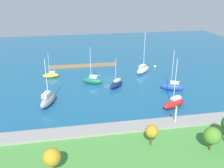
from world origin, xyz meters
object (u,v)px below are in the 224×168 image
sailboat_yellow_center_basin (51,75)px  sailboat_navy_along_channel (116,84)px  pier_dock (82,66)px  park_tree_center (52,157)px  harbor_beacon (176,112)px  park_tree_midwest (212,136)px  sailboat_red_near_pier (174,103)px  sailboat_gray_outer_mooring (48,100)px  sailboat_white_west_end (143,69)px  park_tree_east (152,131)px  sailboat_green_lone_south (92,80)px  sailboat_blue_far_north (172,87)px  mooring_buoy_white (155,67)px

sailboat_yellow_center_basin → sailboat_navy_along_channel: 23.65m
pier_dock → park_tree_center: bearing=81.6°
harbor_beacon → pier_dock: bearing=-69.9°
park_tree_center → park_tree_midwest: bearing=-178.2°
sailboat_red_near_pier → sailboat_gray_outer_mooring: sailboat_red_near_pier is taller
park_tree_midwest → sailboat_yellow_center_basin: (30.99, -47.04, -3.25)m
sailboat_gray_outer_mooring → sailboat_white_west_end: size_ratio=0.85×
park_tree_center → sailboat_red_near_pier: sailboat_red_near_pier is taller
harbor_beacon → sailboat_white_west_end: (-3.53, -35.90, -2.38)m
park_tree_east → sailboat_navy_along_channel: sailboat_navy_along_channel is taller
sailboat_yellow_center_basin → sailboat_white_west_end: (-32.04, 1.00, 0.42)m
sailboat_yellow_center_basin → sailboat_navy_along_channel: bearing=145.2°
park_tree_midwest → sailboat_red_near_pier: (-1.21, -19.13, -2.94)m
sailboat_gray_outer_mooring → park_tree_center: bearing=-153.8°
sailboat_green_lone_south → sailboat_navy_along_channel: bearing=175.0°
park_tree_midwest → sailboat_navy_along_channel: bearing=-72.6°
park_tree_center → sailboat_green_lone_south: bearing=-104.8°
harbor_beacon → sailboat_yellow_center_basin: (28.52, -36.90, -2.80)m
sailboat_white_west_end → sailboat_navy_along_channel: 16.45m
park_tree_midwest → sailboat_yellow_center_basin: 56.42m
sailboat_blue_far_north → sailboat_green_lone_south: bearing=2.2°
park_tree_center → park_tree_east: 18.55m
sailboat_navy_along_channel → sailboat_green_lone_south: 8.21m
sailboat_red_near_pier → sailboat_white_west_end: (0.16, -26.91, 0.11)m
park_tree_center → mooring_buoy_white: bearing=-124.5°
sailboat_red_near_pier → mooring_buoy_white: bearing=-126.0°
park_tree_midwest → park_tree_east: bearing=-18.5°
sailboat_gray_outer_mooring → sailboat_navy_along_channel: 21.61m
park_tree_midwest → sailboat_gray_outer_mooring: bearing=-40.5°
harbor_beacon → park_tree_center: 28.09m
sailboat_red_near_pier → sailboat_gray_outer_mooring: 32.73m
park_tree_east → sailboat_gray_outer_mooring: (20.46, -22.82, -2.55)m
park_tree_midwest → sailboat_green_lone_south: bearing=-65.5°
sailboat_navy_along_channel → park_tree_east: bearing=46.7°
sailboat_navy_along_channel → mooring_buoy_white: 24.48m
sailboat_blue_far_north → sailboat_gray_outer_mooring: size_ratio=1.00×
harbor_beacon → park_tree_center: park_tree_center is taller
sailboat_white_west_end → sailboat_gray_outer_mooring: bearing=166.7°
park_tree_midwest → park_tree_east: (10.27, -3.43, -0.09)m
park_tree_midwest → sailboat_blue_far_north: 30.08m
park_tree_center → park_tree_east: bearing=-166.6°
park_tree_east → sailboat_gray_outer_mooring: sailboat_gray_outer_mooring is taller
sailboat_blue_far_north → sailboat_gray_outer_mooring: sailboat_gray_outer_mooring is taller
harbor_beacon → sailboat_green_lone_south: sailboat_green_lone_south is taller
pier_dock → harbor_beacon: (-17.25, 47.05, 3.33)m
park_tree_center → sailboat_white_west_end: bearing=-122.0°
park_tree_east → sailboat_blue_far_north: sailboat_blue_far_north is taller
park_tree_east → mooring_buoy_white: size_ratio=4.87×
sailboat_red_near_pier → harbor_beacon: bearing=42.6°
park_tree_midwest → sailboat_white_west_end: 46.14m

